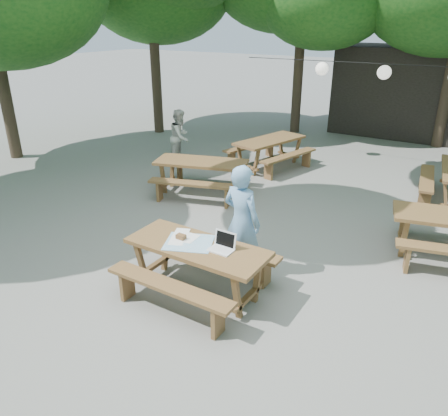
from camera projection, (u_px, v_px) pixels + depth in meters
ground at (284, 267)px, 6.91m from camera, size 80.00×80.00×0.00m
pavilion at (435, 92)px, 14.30m from camera, size 6.00×3.00×2.80m
main_picnic_table at (198, 268)px, 6.14m from camera, size 2.00×1.58×0.75m
picnic_table_nw at (202, 176)px, 9.71m from camera, size 2.29×2.08×0.75m
picnic_table_far_w at (269, 153)px, 11.43m from camera, size 2.02×2.25×0.75m
woman at (242, 221)px, 6.43m from camera, size 0.69×0.50×1.74m
second_person at (180, 137)px, 11.61m from camera, size 0.69×0.81×1.45m
laptop at (223, 245)px, 5.87m from camera, size 0.33×0.26×0.24m
tabletop_clutter at (187, 241)px, 6.09m from camera, size 0.82×0.76×0.08m
paper_lanterns at (385, 72)px, 10.72m from camera, size 9.00×0.34×0.38m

